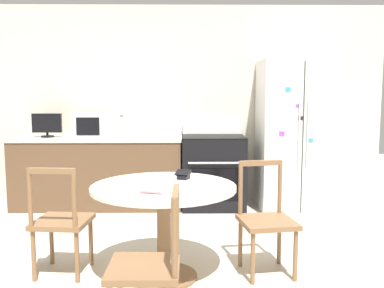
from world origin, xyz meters
TOP-DOWN VIEW (x-y plane):
  - ground_plane at (0.00, 0.00)m, footprint 14.00×14.00m
  - back_wall at (0.00, 2.65)m, footprint 5.20×0.10m
  - kitchen_counter at (-1.14, 2.29)m, footprint 2.14×0.64m
  - refrigerator at (1.34, 2.20)m, footprint 0.89×0.79m
  - oven_range at (0.33, 2.26)m, footprint 0.79×0.68m
  - microwave at (-1.17, 2.27)m, footprint 0.49×0.37m
  - countertop_tv at (-1.79, 2.33)m, footprint 0.37×0.16m
  - counter_bottle at (-0.85, 2.37)m, footprint 0.08×0.08m
  - dining_table at (-0.19, 0.13)m, footprint 1.13×1.13m
  - dining_chair_left at (-1.02, 0.21)m, footprint 0.46×0.46m
  - dining_chair_near at (-0.23, -0.69)m, footprint 0.42×0.42m
  - dining_chair_right at (0.63, 0.24)m, footprint 0.48×0.48m
  - candle_glass at (-0.13, 0.09)m, footprint 0.08×0.08m
  - folded_napkin at (-0.26, -0.14)m, footprint 0.17×0.10m
  - wallet at (-0.05, 0.39)m, footprint 0.16×0.16m

SIDE VIEW (x-z plane):
  - ground_plane at x=0.00m, z-range 0.00..0.00m
  - dining_chair_left at x=-1.02m, z-range -0.02..0.89m
  - dining_chair_near at x=-0.23m, z-range -0.02..0.89m
  - dining_chair_right at x=0.63m, z-range -0.02..0.89m
  - kitchen_counter at x=-1.14m, z-range 0.00..0.90m
  - oven_range at x=0.33m, z-range -0.07..1.01m
  - dining_table at x=-0.19m, z-range 0.22..0.97m
  - folded_napkin at x=-0.26m, z-range 0.75..0.80m
  - wallet at x=-0.05m, z-range 0.74..0.81m
  - candle_glass at x=-0.13m, z-range 0.74..0.82m
  - refrigerator at x=1.34m, z-range 0.00..1.87m
  - counter_bottle at x=-0.85m, z-range 0.87..1.14m
  - microwave at x=-1.17m, z-range 0.90..1.21m
  - countertop_tv at x=-1.79m, z-range 0.91..1.21m
  - back_wall at x=0.00m, z-range 0.00..2.60m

